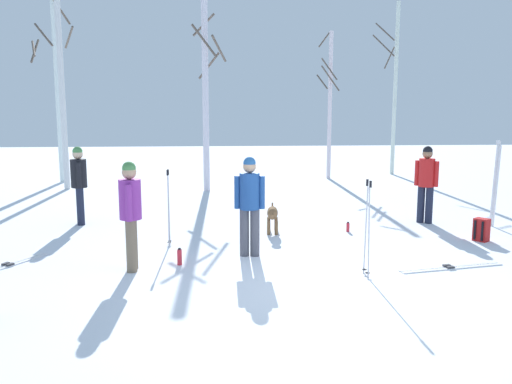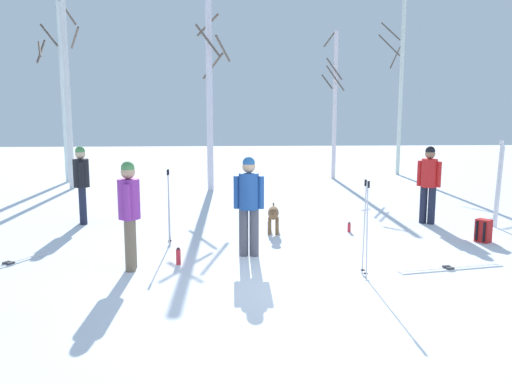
% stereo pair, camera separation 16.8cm
% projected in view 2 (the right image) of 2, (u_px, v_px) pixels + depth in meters
% --- Properties ---
extents(ground_plane, '(60.00, 60.00, 0.00)m').
position_uv_depth(ground_plane, '(314.00, 290.00, 7.27)').
color(ground_plane, white).
extents(person_0, '(0.44, 0.35, 1.72)m').
position_uv_depth(person_0, '(429.00, 180.00, 11.43)').
color(person_0, '#1E2338').
rests_on(person_0, ground_plane).
extents(person_1, '(0.34, 0.52, 1.72)m').
position_uv_depth(person_1, '(129.00, 208.00, 8.07)').
color(person_1, '#72604C').
rests_on(person_1, ground_plane).
extents(person_2, '(0.34, 0.50, 1.72)m').
position_uv_depth(person_2, '(82.00, 180.00, 11.42)').
color(person_2, '#1E2338').
rests_on(person_2, ground_plane).
extents(person_4, '(0.52, 0.34, 1.72)m').
position_uv_depth(person_4, '(249.00, 200.00, 8.85)').
color(person_4, '#4C4C56').
rests_on(person_4, ground_plane).
extents(dog, '(0.28, 0.90, 0.57)m').
position_uv_depth(dog, '(273.00, 214.00, 10.62)').
color(dog, brown).
rests_on(dog, ground_plane).
extents(ski_pair_planted_0, '(0.06, 0.20, 1.86)m').
position_uv_depth(ski_pair_planted_0, '(499.00, 185.00, 11.06)').
color(ski_pair_planted_0, white).
rests_on(ski_pair_planted_0, ground_plane).
extents(ski_pair_lying_0, '(1.80, 0.51, 0.05)m').
position_uv_depth(ski_pair_lying_0, '(451.00, 268.00, 8.24)').
color(ski_pair_lying_0, white).
rests_on(ski_pair_lying_0, ground_plane).
extents(ski_pair_lying_1, '(0.94, 1.55, 0.05)m').
position_uv_depth(ski_pair_lying_1, '(6.00, 265.00, 8.44)').
color(ski_pair_lying_1, white).
rests_on(ski_pair_lying_1, ground_plane).
extents(ski_poles_0, '(0.07, 0.27, 1.47)m').
position_uv_depth(ski_poles_0, '(366.00, 226.00, 7.77)').
color(ski_poles_0, '#B2B2BC').
rests_on(ski_poles_0, ground_plane).
extents(ski_poles_1, '(0.07, 0.20, 1.42)m').
position_uv_depth(ski_poles_1, '(169.00, 205.00, 9.61)').
color(ski_poles_1, '#B2B2BC').
rests_on(ski_poles_1, ground_plane).
extents(backpack_0, '(0.34, 0.34, 0.44)m').
position_uv_depth(backpack_0, '(484.00, 231.00, 9.92)').
color(backpack_0, red).
rests_on(backpack_0, ground_plane).
extents(water_bottle_0, '(0.08, 0.08, 0.28)m').
position_uv_depth(water_bottle_0, '(178.00, 257.00, 8.47)').
color(water_bottle_0, red).
rests_on(water_bottle_0, ground_plane).
extents(water_bottle_1, '(0.07, 0.07, 0.21)m').
position_uv_depth(water_bottle_1, '(349.00, 227.00, 10.75)').
color(water_bottle_1, red).
rests_on(water_bottle_1, ground_plane).
extents(birch_tree_1, '(1.61, 1.59, 6.37)m').
position_uv_depth(birch_tree_1, '(63.00, 86.00, 17.92)').
color(birch_tree_1, silver).
rests_on(birch_tree_1, ground_plane).
extents(birch_tree_2, '(1.40, 1.09, 7.03)m').
position_uv_depth(birch_tree_2, '(66.00, 74.00, 16.19)').
color(birch_tree_2, silver).
rests_on(birch_tree_2, ground_plane).
extents(birch_tree_3, '(1.05, 1.12, 5.92)m').
position_uv_depth(birch_tree_3, '(210.00, 91.00, 15.89)').
color(birch_tree_3, silver).
rests_on(birch_tree_3, ground_plane).
extents(birch_tree_4, '(0.74, 0.94, 5.31)m').
position_uv_depth(birch_tree_4, '(335.00, 103.00, 18.80)').
color(birch_tree_4, silver).
rests_on(birch_tree_4, ground_plane).
extents(birch_tree_5, '(0.94, 1.32, 6.56)m').
position_uv_depth(birch_tree_5, '(400.00, 86.00, 19.95)').
color(birch_tree_5, silver).
rests_on(birch_tree_5, ground_plane).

